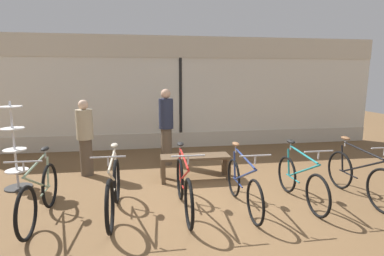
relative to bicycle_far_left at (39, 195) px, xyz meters
name	(u,v)px	position (x,y,z in m)	size (l,w,h in m)	color
ground_plane	(210,204)	(2.58, 0.14, -0.40)	(24.00, 24.00, 0.00)	brown
shop_back_wall	(180,92)	(2.58, 4.21, 1.24)	(12.00, 0.08, 3.20)	beige
bicycle_far_left	(39,195)	(0.00, 0.00, 0.00)	(0.46, 1.71, 1.04)	black
bicycle_left	(114,190)	(1.05, 0.00, 0.01)	(0.46, 1.75, 1.06)	black
bicycle_center_left	(184,187)	(2.12, -0.03, 0.00)	(0.46, 1.77, 1.04)	black
bicycle_center_right	(243,185)	(3.07, -0.06, -0.01)	(0.46, 1.71, 1.01)	black
bicycle_right	(300,181)	(4.09, 0.00, -0.02)	(0.46, 1.66, 1.01)	black
bicycle_far_right	(359,177)	(5.16, -0.02, 0.00)	(0.46, 1.76, 1.04)	black
accessory_rack	(15,153)	(-0.86, 1.43, 0.28)	(0.48, 0.48, 1.65)	#333333
display_bench	(195,160)	(2.54, 1.40, 0.01)	(1.40, 0.44, 0.50)	brown
customer_near_rack	(85,136)	(0.30, 2.02, 0.45)	(0.34, 0.34, 1.62)	brown
customer_by_window	(166,125)	(2.04, 2.54, 0.56)	(0.40, 0.40, 1.80)	brown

